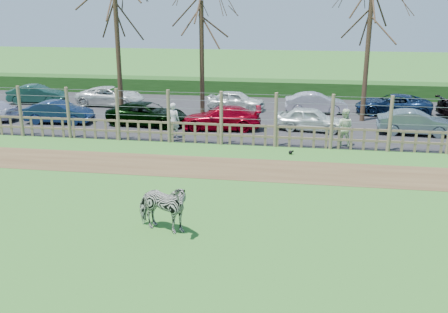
# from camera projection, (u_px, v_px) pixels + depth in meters

# --- Properties ---
(ground) EXTENTS (120.00, 120.00, 0.00)m
(ground) POSITION_uv_depth(u_px,v_px,m) (180.00, 211.00, 15.76)
(ground) COLOR #549737
(ground) RESTS_ON ground
(dirt_strip) EXTENTS (34.00, 2.80, 0.01)m
(dirt_strip) POSITION_uv_depth(u_px,v_px,m) (207.00, 167.00, 20.01)
(dirt_strip) COLOR brown
(dirt_strip) RESTS_ON ground
(asphalt) EXTENTS (44.00, 13.00, 0.04)m
(asphalt) POSITION_uv_depth(u_px,v_px,m) (239.00, 115.00, 29.46)
(asphalt) COLOR #232326
(asphalt) RESTS_ON ground
(hedge) EXTENTS (46.00, 2.00, 1.10)m
(hedge) POSITION_uv_depth(u_px,v_px,m) (252.00, 88.00, 35.92)
(hedge) COLOR #1E4716
(hedge) RESTS_ON ground
(fence) EXTENTS (30.16, 0.16, 2.50)m
(fence) POSITION_uv_depth(u_px,v_px,m) (221.00, 128.00, 23.09)
(fence) COLOR brown
(fence) RESTS_ON ground
(tree_left) EXTENTS (4.80, 4.80, 7.88)m
(tree_left) POSITION_uv_depth(u_px,v_px,m) (116.00, 17.00, 26.92)
(tree_left) COLOR #3D2B1E
(tree_left) RESTS_ON ground
(tree_mid) EXTENTS (4.80, 4.80, 6.83)m
(tree_mid) POSITION_uv_depth(u_px,v_px,m) (202.00, 31.00, 27.40)
(tree_mid) COLOR #3D2B1E
(tree_mid) RESTS_ON ground
(tree_right) EXTENTS (4.80, 4.80, 7.35)m
(tree_right) POSITION_uv_depth(u_px,v_px,m) (370.00, 25.00, 26.42)
(tree_right) COLOR #3D2B1E
(tree_right) RESTS_ON ground
(zebra) EXTENTS (1.91, 1.25, 1.49)m
(zebra) POSITION_uv_depth(u_px,v_px,m) (162.00, 207.00, 14.12)
(zebra) COLOR gray
(zebra) RESTS_ON ground
(visitor_a) EXTENTS (0.70, 0.54, 1.72)m
(visitor_a) POSITION_uv_depth(u_px,v_px,m) (174.00, 120.00, 24.10)
(visitor_a) COLOR silver
(visitor_a) RESTS_ON asphalt
(visitor_b) EXTENTS (0.98, 0.85, 1.72)m
(visitor_b) POSITION_uv_depth(u_px,v_px,m) (344.00, 127.00, 22.72)
(visitor_b) COLOR beige
(visitor_b) RESTS_ON asphalt
(crow) EXTENTS (0.23, 0.17, 0.19)m
(crow) POSITION_uv_depth(u_px,v_px,m) (291.00, 152.00, 21.74)
(crow) COLOR black
(crow) RESTS_ON ground
(car_1) EXTENTS (3.70, 1.44, 1.20)m
(car_1) POSITION_uv_depth(u_px,v_px,m) (59.00, 112.00, 27.23)
(car_1) COLOR #112447
(car_1) RESTS_ON asphalt
(car_2) EXTENTS (4.53, 2.50, 1.20)m
(car_2) POSITION_uv_depth(u_px,v_px,m) (147.00, 114.00, 26.82)
(car_2) COLOR black
(car_2) RESTS_ON asphalt
(car_3) EXTENTS (4.27, 2.04, 1.20)m
(car_3) POSITION_uv_depth(u_px,v_px,m) (221.00, 118.00, 25.85)
(car_3) COLOR maroon
(car_3) RESTS_ON asphalt
(car_4) EXTENTS (3.68, 1.88, 1.20)m
(car_4) POSITION_uv_depth(u_px,v_px,m) (311.00, 119.00, 25.58)
(car_4) COLOR silver
(car_4) RESTS_ON asphalt
(car_5) EXTENTS (3.71, 1.49, 1.20)m
(car_5) POSITION_uv_depth(u_px,v_px,m) (415.00, 123.00, 24.79)
(car_5) COLOR slate
(car_5) RESTS_ON asphalt
(car_7) EXTENTS (3.78, 1.76, 1.20)m
(car_7) POSITION_uv_depth(u_px,v_px,m) (37.00, 94.00, 32.76)
(car_7) COLOR #194137
(car_7) RESTS_ON asphalt
(car_8) EXTENTS (4.39, 2.15, 1.20)m
(car_8) POSITION_uv_depth(u_px,v_px,m) (111.00, 96.00, 32.04)
(car_8) COLOR silver
(car_8) RESTS_ON asphalt
(car_10) EXTENTS (3.63, 1.71, 1.20)m
(car_10) POSITION_uv_depth(u_px,v_px,m) (236.00, 100.00, 30.60)
(car_10) COLOR white
(car_10) RESTS_ON asphalt
(car_11) EXTENTS (3.73, 1.53, 1.20)m
(car_11) POSITION_uv_depth(u_px,v_px,m) (316.00, 103.00, 29.80)
(car_11) COLOR #B6B1C3
(car_11) RESTS_ON asphalt
(car_12) EXTENTS (4.45, 2.29, 1.20)m
(car_12) POSITION_uv_depth(u_px,v_px,m) (393.00, 104.00, 29.34)
(car_12) COLOR #0E2042
(car_12) RESTS_ON asphalt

